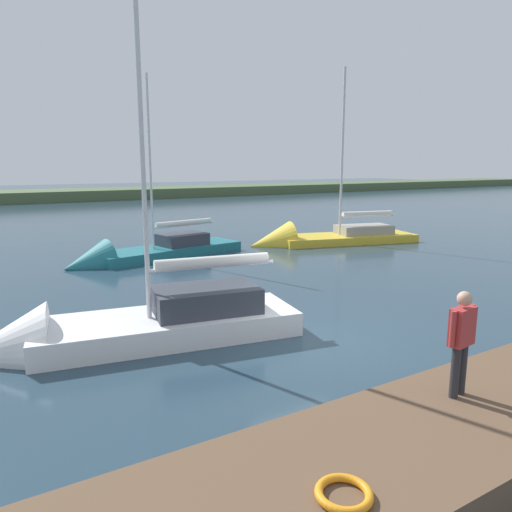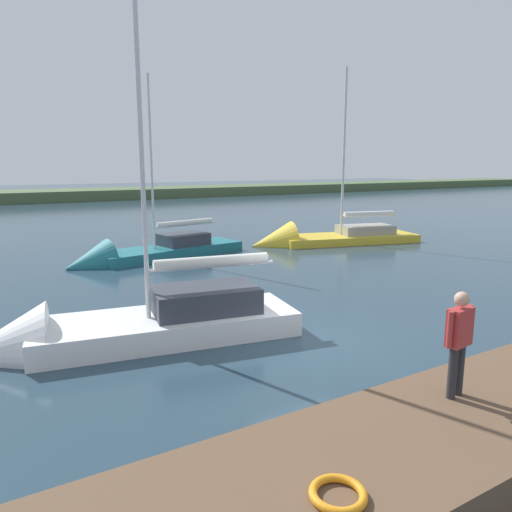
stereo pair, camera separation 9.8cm
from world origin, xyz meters
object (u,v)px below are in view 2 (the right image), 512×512
Objects in this scene: sailboat_near_dock at (142,257)px; person_on_dock at (459,337)px; sailboat_inner_slip at (317,242)px; sailboat_far_left at (116,335)px; life_ring_buoy at (338,494)px.

person_on_dock is at bearing 79.63° from sailboat_near_dock.
sailboat_near_dock is at bearing 172.74° from person_on_dock.
sailboat_far_left is at bearing 49.35° from sailboat_inner_slip.
sailboat_near_dock is (-3.08, -17.14, -0.48)m from life_ring_buoy.
sailboat_near_dock reaches higher than sailboat_far_left.
sailboat_inner_slip is at bearing 166.51° from sailboat_near_dock.
sailboat_near_dock is at bearing 11.33° from sailboat_inner_slip.
sailboat_near_dock is 10.40m from sailboat_far_left.
person_on_dock is (-3.74, 6.49, 1.33)m from sailboat_far_left.
sailboat_inner_slip reaches higher than person_on_dock.
person_on_dock is (9.39, 15.76, 1.46)m from sailboat_inner_slip.
sailboat_inner_slip is at bearing -126.98° from life_ring_buoy.
sailboat_far_left is at bearing 58.74° from sailboat_near_dock.
sailboat_far_left is (0.57, -7.40, -0.38)m from life_ring_buoy.
person_on_dock is at bearing 73.36° from sailboat_inner_slip.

